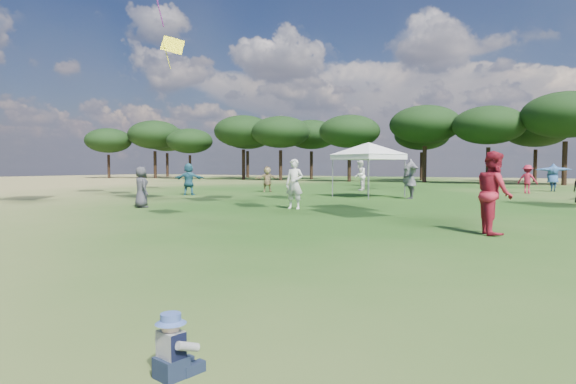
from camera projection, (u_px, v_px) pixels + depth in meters
name	position (u px, v px, depth m)	size (l,w,h in m)	color
tree_line	(554.00, 122.00, 42.03)	(108.78, 17.63, 7.77)	black
tent_left	(369.00, 145.00, 23.84)	(4.95, 4.95, 3.01)	gray
toddler	(173.00, 348.00, 3.46)	(0.34, 0.37, 0.47)	#151E31
festival_crowd	(460.00, 181.00, 21.66)	(28.25, 23.21, 1.93)	maroon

